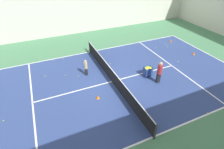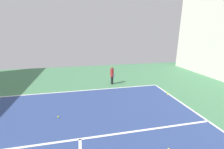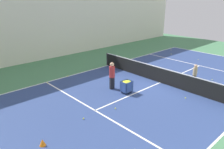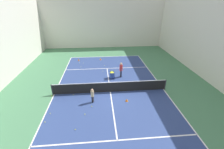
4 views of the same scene
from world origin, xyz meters
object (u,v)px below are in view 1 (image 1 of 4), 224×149
(child_midcourt, at_px, (86,67))
(ball_cart, at_px, (148,70))
(training_cone_0, at_px, (98,97))
(training_cone_1, at_px, (194,53))
(tennis_net, at_px, (112,75))
(coach_at_net, at_px, (159,71))

(child_midcourt, xyz_separation_m, ball_cart, (2.04, 4.32, -0.22))
(training_cone_0, distance_m, training_cone_1, 10.61)
(child_midcourt, bearing_deg, tennis_net, -28.09)
(coach_at_net, xyz_separation_m, training_cone_1, (-2.22, 5.75, -0.85))
(ball_cart, bearing_deg, child_midcourt, -115.23)
(coach_at_net, bearing_deg, child_midcourt, -26.67)
(coach_at_net, bearing_deg, training_cone_0, 5.72)
(ball_cart, xyz_separation_m, training_cone_1, (-1.19, 5.97, -0.40))
(ball_cart, distance_m, training_cone_1, 6.10)
(tennis_net, bearing_deg, coach_at_net, 64.70)
(coach_at_net, height_order, child_midcourt, coach_at_net)
(child_midcourt, relative_size, training_cone_0, 5.26)
(tennis_net, xyz_separation_m, coach_at_net, (1.45, 3.06, 0.44))
(coach_at_net, relative_size, training_cone_0, 6.80)
(child_midcourt, distance_m, training_cone_0, 3.01)
(ball_cart, distance_m, training_cone_0, 4.55)
(tennis_net, height_order, child_midcourt, child_midcourt)
(tennis_net, distance_m, training_cone_1, 8.85)
(tennis_net, relative_size, training_cone_0, 42.50)
(coach_at_net, distance_m, child_midcourt, 5.49)
(tennis_net, bearing_deg, training_cone_0, -50.69)
(coach_at_net, height_order, training_cone_1, coach_at_net)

